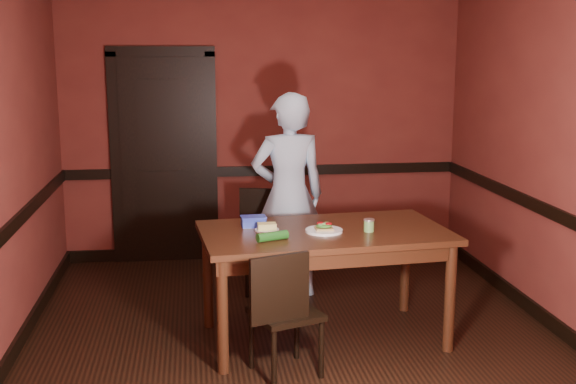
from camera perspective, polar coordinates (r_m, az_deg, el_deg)
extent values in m
cube|color=black|center=(5.48, 0.49, -11.54)|extent=(4.00, 4.50, 0.01)
cube|color=maroon|center=(7.33, -1.97, 5.18)|extent=(4.00, 0.02, 2.70)
cube|color=maroon|center=(2.95, 6.71, -4.05)|extent=(4.00, 0.02, 2.70)
cube|color=maroon|center=(5.23, -21.76, 1.92)|extent=(0.02, 4.50, 2.70)
cube|color=maroon|center=(5.75, 20.70, 2.77)|extent=(0.02, 4.50, 2.70)
cube|color=black|center=(7.38, -1.94, 1.69)|extent=(4.00, 0.03, 0.10)
cube|color=black|center=(5.31, -21.25, -2.87)|extent=(0.03, 4.50, 0.10)
cube|color=black|center=(5.82, 20.26, -1.61)|extent=(0.03, 4.50, 0.10)
cube|color=black|center=(7.56, -1.89, -4.60)|extent=(4.00, 0.03, 0.12)
cube|color=black|center=(5.56, -20.63, -11.30)|extent=(0.03, 4.50, 0.12)
cube|color=black|center=(6.05, 19.72, -9.39)|extent=(0.03, 4.50, 0.12)
cube|color=black|center=(7.30, -9.76, 2.43)|extent=(0.85, 0.04, 2.05)
cube|color=black|center=(7.36, -13.45, 2.34)|extent=(0.10, 0.06, 2.15)
cube|color=black|center=(7.32, -6.04, 2.55)|extent=(0.10, 0.06, 2.15)
cube|color=black|center=(7.24, -10.04, 10.88)|extent=(1.05, 0.06, 0.10)
cube|color=#32180C|center=(5.37, 2.84, -7.32)|extent=(1.86, 1.16, 0.83)
imported|color=#AFCCE7|center=(6.20, 0.02, -0.29)|extent=(0.69, 0.49, 1.77)
cylinder|color=white|center=(5.19, 2.86, -3.10)|extent=(0.27, 0.27, 0.01)
cube|color=#9E834C|center=(5.19, 2.86, -2.92)|extent=(0.12, 0.11, 0.02)
ellipsoid|color=#39822A|center=(5.18, 2.86, -2.67)|extent=(0.11, 0.10, 0.03)
cylinder|color=#B4040D|center=(5.19, 2.55, -2.46)|extent=(0.05, 0.05, 0.01)
cylinder|color=#B4040D|center=(5.17, 3.22, -2.51)|extent=(0.05, 0.05, 0.01)
cylinder|color=#7CB260|center=(5.15, 2.57, -2.58)|extent=(0.03, 0.03, 0.01)
cylinder|color=#7CB260|center=(5.21, 3.09, -2.43)|extent=(0.03, 0.03, 0.01)
cylinder|color=#7CB260|center=(5.18, 2.86, -2.50)|extent=(0.03, 0.03, 0.01)
cylinder|color=#62944A|center=(5.22, 6.41, -2.69)|extent=(0.07, 0.07, 0.08)
cylinder|color=silver|center=(5.21, 6.43, -2.20)|extent=(0.08, 0.08, 0.01)
cylinder|color=white|center=(5.22, -1.68, -3.01)|extent=(0.18, 0.18, 0.01)
cube|color=#DCD070|center=(5.22, -1.68, -2.72)|extent=(0.13, 0.09, 0.04)
cube|color=#2C3DB6|center=(5.34, -2.75, -2.38)|extent=(0.18, 0.13, 0.07)
cube|color=#2C3DB6|center=(5.33, -2.75, -1.98)|extent=(0.19, 0.14, 0.01)
cylinder|color=#194D16|center=(4.95, -1.24, -3.51)|extent=(0.23, 0.14, 0.06)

